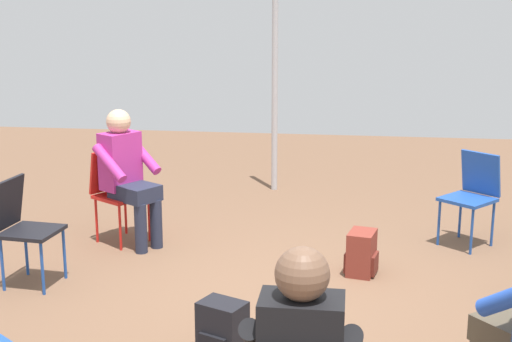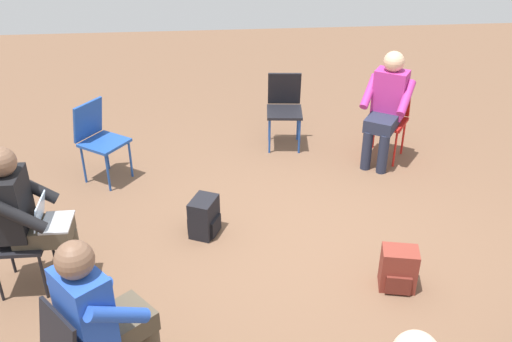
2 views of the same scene
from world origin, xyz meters
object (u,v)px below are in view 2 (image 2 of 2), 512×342
(person_in_blue, at_px, (100,311))
(backpack_by_empty_chair, at_px, (204,219))
(chair_southwest, at_px, (98,136))
(chair_west, at_px, (284,105))
(backpack_near_laptop_user, at_px, (398,271))
(chair_south, at_px, (9,235))
(chair_northwest, at_px, (389,115))
(person_in_magenta, at_px, (387,103))
(person_with_laptop, at_px, (27,212))

(person_in_blue, xyz_separation_m, backpack_by_empty_chair, (-1.71, 0.60, -0.54))
(chair_southwest, relative_size, chair_west, 1.00)
(backpack_near_laptop_user, bearing_deg, chair_west, -167.53)
(chair_south, bearing_deg, chair_southwest, 165.95)
(chair_northwest, bearing_deg, backpack_near_laptop_user, 108.79)
(person_in_magenta, bearing_deg, backpack_by_empty_chair, 64.43)
(backpack_near_laptop_user, bearing_deg, chair_southwest, -127.24)
(chair_south, xyz_separation_m, chair_west, (-2.34, 2.43, 0.00))
(chair_south, relative_size, backpack_near_laptop_user, 2.36)
(chair_west, relative_size, person_in_blue, 0.69)
(chair_west, height_order, backpack_near_laptop_user, chair_west)
(person_in_magenta, height_order, person_in_blue, same)
(person_with_laptop, height_order, backpack_near_laptop_user, person_with_laptop)
(chair_south, height_order, person_in_blue, person_in_blue)
(chair_northwest, relative_size, chair_west, 1.00)
(chair_northwest, xyz_separation_m, backpack_near_laptop_user, (2.24, -0.55, -0.34))
(chair_southwest, height_order, chair_northwest, same)
(chair_south, distance_m, backpack_by_empty_chair, 1.63)
(person_with_laptop, distance_m, person_in_blue, 1.32)
(chair_west, xyz_separation_m, backpack_near_laptop_user, (2.62, 0.58, -0.34))
(chair_northwest, height_order, chair_west, same)
(person_with_laptop, xyz_separation_m, person_in_blue, (1.12, 0.71, 0.00))
(chair_northwest, relative_size, person_in_blue, 0.69)
(chair_southwest, relative_size, backpack_by_empty_chair, 2.36)
(person_in_magenta, bearing_deg, chair_northwest, -90.00)
(chair_southwest, relative_size, backpack_near_laptop_user, 2.36)
(person_with_laptop, distance_m, person_in_magenta, 3.77)
(chair_southwest, distance_m, person_with_laptop, 1.73)
(person_with_laptop, xyz_separation_m, person_in_magenta, (-1.83, 3.30, 0.00))
(chair_northwest, height_order, person_in_magenta, person_in_magenta)
(chair_west, bearing_deg, chair_northwest, 167.31)
(chair_west, height_order, person_with_laptop, person_with_laptop)
(person_in_magenta, bearing_deg, backpack_near_laptop_user, 110.22)
(chair_northwest, bearing_deg, backpack_by_empty_chair, 66.08)
(chair_south, height_order, backpack_near_laptop_user, chair_south)
(chair_northwest, xyz_separation_m, chair_south, (1.97, -3.56, 0.00))
(chair_southwest, relative_size, person_in_blue, 0.69)
(chair_southwest, xyz_separation_m, person_in_magenta, (-0.13, 3.05, 0.20))
(person_in_magenta, height_order, backpack_near_laptop_user, person_in_magenta)
(chair_southwest, xyz_separation_m, person_in_blue, (2.81, 0.46, 0.20))
(chair_southwest, relative_size, person_in_magenta, 0.69)
(chair_northwest, distance_m, backpack_by_empty_chair, 2.52)
(chair_northwest, distance_m, backpack_near_laptop_user, 2.33)
(chair_west, xyz_separation_m, person_in_blue, (3.46, -1.55, 0.20))
(chair_southwest, xyz_separation_m, chair_west, (-0.64, 2.02, 0.00))
(chair_southwest, bearing_deg, person_with_laptop, 27.23)
(person_in_blue, relative_size, backpack_near_laptop_user, 3.44)
(chair_northwest, height_order, person_in_blue, person_in_blue)
(person_in_blue, bearing_deg, chair_northwest, 99.12)
(chair_southwest, distance_m, person_in_blue, 2.86)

